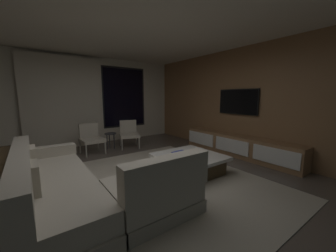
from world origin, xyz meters
The scene contains 13 objects.
floor centered at (0.00, 0.00, 0.00)m, with size 9.20×9.20×0.00m, color #564C44.
back_wall_with_window centered at (-0.06, 3.62, 1.34)m, with size 6.60×0.30×2.70m.
media_wall centered at (3.06, 0.00, 1.35)m, with size 0.12×7.80×2.70m.
ceiling centered at (0.00, 0.00, 2.70)m, with size 8.20×8.20×0.00m, color beige.
area_rug centered at (0.35, -0.10, 0.01)m, with size 3.20×3.80×0.01m, color #ADA391.
sectional_couch centered at (-0.96, -0.14, 0.29)m, with size 1.98×2.50×0.82m.
coffee_table centered at (1.03, -0.05, 0.19)m, with size 1.16×1.16×0.36m.
book_stack_on_coffee_table centered at (0.83, 0.00, 0.41)m, with size 0.30×0.19×0.09m.
accent_chair_near_window centered at (0.94, 2.50, 0.43)m, with size 0.68×0.70×0.78m.
accent_chair_by_curtain centered at (-0.14, 2.49, 0.43)m, with size 0.58×0.60×0.78m.
side_stool centered at (0.40, 2.56, 0.37)m, with size 0.32×0.32×0.46m.
media_console centered at (2.77, 0.05, 0.25)m, with size 0.46×3.10×0.52m.
mounted_tv centered at (2.95, 0.25, 1.35)m, with size 0.05×1.11×0.64m.
Camera 1 is at (-1.42, -2.73, 1.48)m, focal length 20.66 mm.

